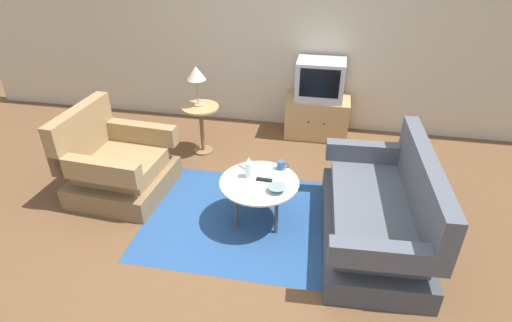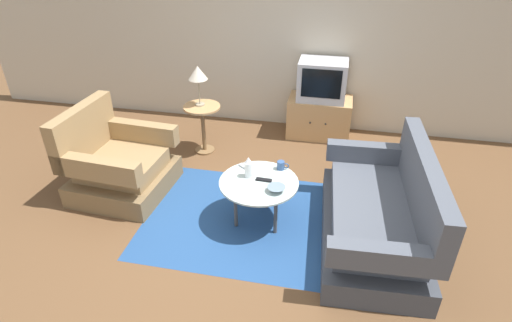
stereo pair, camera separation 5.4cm
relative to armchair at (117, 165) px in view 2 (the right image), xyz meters
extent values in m
plane|color=brown|center=(1.48, -0.39, -0.31)|extent=(16.00, 16.00, 0.00)
cube|color=#BCB29E|center=(1.48, 2.09, 1.04)|extent=(9.00, 0.12, 2.70)
cube|color=navy|center=(1.62, -0.24, -0.31)|extent=(2.28, 1.61, 0.00)
cube|color=brown|center=(0.06, 0.00, -0.19)|extent=(1.01, 1.03, 0.24)
cube|color=#93754C|center=(0.06, 0.00, 0.02)|extent=(0.85, 0.74, 0.18)
cube|color=#93754C|center=(-0.34, 0.02, 0.38)|extent=(0.21, 0.97, 0.53)
cube|color=#93754C|center=(0.04, -0.42, 0.22)|extent=(0.95, 0.20, 0.22)
cube|color=#93754C|center=(0.09, 0.41, 0.22)|extent=(0.95, 0.20, 0.22)
cube|color=#3E424B|center=(2.70, -0.31, -0.19)|extent=(0.97, 1.73, 0.24)
cube|color=#4C515B|center=(2.70, -0.31, 0.02)|extent=(0.81, 1.44, 0.18)
cube|color=#4C515B|center=(3.07, -0.29, 0.36)|extent=(0.23, 1.69, 0.50)
cube|color=#4C515B|center=(2.66, 0.46, 0.21)|extent=(0.89, 0.19, 0.20)
cube|color=#4C515B|center=(2.75, -1.08, 0.21)|extent=(0.89, 0.19, 0.20)
cylinder|color=#B2C6C1|center=(1.62, -0.24, 0.16)|extent=(0.76, 0.76, 0.02)
cylinder|color=#4C4742|center=(1.66, -0.01, -0.08)|extent=(0.04, 0.04, 0.46)
cylinder|color=#4C4742|center=(1.42, -0.36, -0.08)|extent=(0.04, 0.04, 0.46)
cylinder|color=#4C4742|center=(1.81, -0.38, -0.08)|extent=(0.04, 0.04, 0.46)
cylinder|color=tan|center=(0.66, 1.01, 0.31)|extent=(0.46, 0.46, 0.02)
cylinder|color=brown|center=(0.66, 1.01, -0.01)|extent=(0.05, 0.05, 0.61)
cylinder|color=brown|center=(0.66, 1.01, -0.30)|extent=(0.25, 0.25, 0.02)
cube|color=tan|center=(2.06, 1.75, -0.04)|extent=(0.84, 0.48, 0.54)
sphere|color=black|center=(1.96, 1.50, -0.01)|extent=(0.02, 0.02, 0.02)
sphere|color=black|center=(2.16, 1.50, -0.01)|extent=(0.02, 0.02, 0.02)
cube|color=#B7B7BC|center=(2.06, 1.76, 0.49)|extent=(0.62, 0.45, 0.51)
cube|color=black|center=(2.06, 1.53, 0.52)|extent=(0.50, 0.01, 0.37)
cylinder|color=#9E937A|center=(0.63, 1.03, 0.33)|extent=(0.12, 0.12, 0.02)
cylinder|color=#9E937A|center=(0.63, 1.03, 0.50)|extent=(0.02, 0.02, 0.31)
cone|color=beige|center=(0.63, 1.03, 0.74)|extent=(0.23, 0.23, 0.16)
cylinder|color=white|center=(1.51, -0.17, 0.25)|extent=(0.08, 0.08, 0.16)
cone|color=white|center=(1.51, -0.17, 0.35)|extent=(0.07, 0.07, 0.06)
cylinder|color=#335184|center=(1.79, 0.02, 0.21)|extent=(0.08, 0.08, 0.09)
torus|color=#335184|center=(1.85, 0.02, 0.21)|extent=(0.06, 0.01, 0.06)
cone|color=slate|center=(1.81, -0.36, 0.19)|extent=(0.17, 0.17, 0.05)
cube|color=black|center=(1.67, -0.22, 0.18)|extent=(0.15, 0.05, 0.02)
cube|color=#B2B2B7|center=(1.44, -0.03, 0.18)|extent=(0.15, 0.13, 0.02)
camera|label=1|loc=(2.20, -3.46, 2.39)|focal=29.12mm
camera|label=2|loc=(2.26, -3.45, 2.39)|focal=29.12mm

